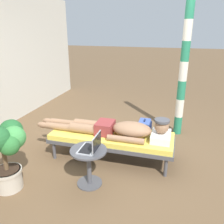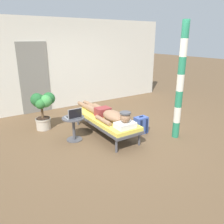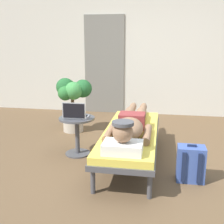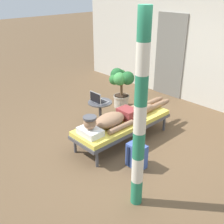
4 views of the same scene
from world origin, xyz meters
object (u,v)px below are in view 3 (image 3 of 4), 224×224
object	(u,v)px
person_reclining	(130,125)
side_table	(77,129)
backpack	(191,164)
laptop	(76,114)
lounge_chair	(131,136)
potted_plant	(73,97)

from	to	relation	value
person_reclining	side_table	bearing A→B (deg)	165.45
person_reclining	backpack	distance (m)	0.85
laptop	side_table	bearing A→B (deg)	90.00
lounge_chair	backpack	distance (m)	0.84
person_reclining	potted_plant	size ratio (longest dim) A/B	2.35
lounge_chair	backpack	size ratio (longest dim) A/B	4.61
potted_plant	lounge_chair	bearing A→B (deg)	-44.20
side_table	potted_plant	xyz separation A→B (m)	(-0.36, 0.97, 0.25)
laptop	potted_plant	distance (m)	1.09
backpack	lounge_chair	bearing A→B (deg)	150.03
person_reclining	backpack	bearing A→B (deg)	-24.18
laptop	potted_plant	size ratio (longest dim) A/B	0.34
lounge_chair	backpack	xyz separation A→B (m)	(0.71, -0.41, -0.15)
lounge_chair	laptop	bearing A→B (deg)	176.16
potted_plant	person_reclining	bearing A→B (deg)	-46.55
person_reclining	potted_plant	world-z (taller)	potted_plant
person_reclining	lounge_chair	bearing A→B (deg)	90.00
person_reclining	laptop	bearing A→B (deg)	169.22
backpack	potted_plant	xyz separation A→B (m)	(-1.82, 1.48, 0.41)
side_table	potted_plant	distance (m)	1.07
laptop	person_reclining	bearing A→B (deg)	-10.78
side_table	potted_plant	world-z (taller)	potted_plant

